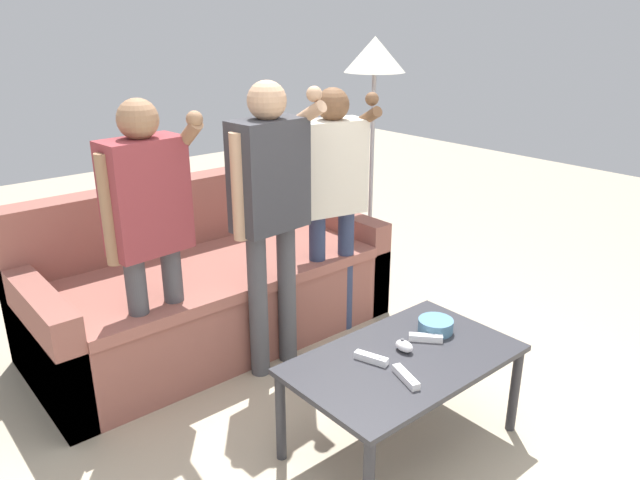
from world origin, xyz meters
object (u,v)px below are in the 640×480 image
(player_right, at_px, (332,185))
(player_left, at_px, (148,219))
(couch, at_px, (208,287))
(snack_bowl, at_px, (436,326))
(game_remote_wand_spare, at_px, (371,358))
(game_remote_nunchuk, at_px, (404,346))
(player_center, at_px, (270,197))
(coffee_table, at_px, (404,367))
(floor_lamp, at_px, (374,70))
(game_remote_wand_near, at_px, (426,338))
(game_remote_wand_far, at_px, (406,377))

(player_right, bearing_deg, player_left, 177.00)
(couch, height_order, player_left, player_left)
(player_right, bearing_deg, snack_bowl, -100.94)
(game_remote_wand_spare, bearing_deg, snack_bowl, -0.84)
(game_remote_nunchuk, height_order, player_center, player_center)
(coffee_table, height_order, snack_bowl, snack_bowl)
(coffee_table, distance_m, player_left, 1.33)
(couch, xyz_separation_m, player_right, (0.58, -0.45, 0.61))
(floor_lamp, height_order, player_center, floor_lamp)
(player_left, bearing_deg, game_remote_wand_near, -51.80)
(floor_lamp, relative_size, game_remote_wand_near, 12.60)
(couch, relative_size, player_left, 1.38)
(game_remote_nunchuk, xyz_separation_m, game_remote_wand_near, (0.14, -0.00, -0.01))
(couch, bearing_deg, game_remote_wand_spare, -90.29)
(player_left, relative_size, game_remote_wand_far, 8.94)
(player_right, bearing_deg, coffee_table, -114.71)
(snack_bowl, xyz_separation_m, player_center, (-0.32, 0.83, 0.49))
(game_remote_wand_near, bearing_deg, coffee_table, -169.93)
(player_center, bearing_deg, coffee_table, -86.95)
(snack_bowl, xyz_separation_m, game_remote_wand_far, (-0.40, -0.18, -0.01))
(game_remote_nunchuk, bearing_deg, player_left, 123.07)
(game_remote_wand_far, xyz_separation_m, game_remote_wand_spare, (-0.01, 0.19, 0.00))
(coffee_table, xyz_separation_m, game_remote_wand_spare, (-0.13, 0.07, 0.07))
(player_left, distance_m, game_remote_wand_near, 1.37)
(couch, xyz_separation_m, game_remote_nunchuk, (0.16, -1.41, 0.16))
(game_remote_wand_spare, bearing_deg, player_center, 83.98)
(game_remote_wand_near, distance_m, game_remote_wand_spare, 0.31)
(coffee_table, xyz_separation_m, player_left, (-0.62, 1.04, 0.54))
(game_remote_wand_far, distance_m, game_remote_wand_spare, 0.19)
(game_remote_nunchuk, distance_m, game_remote_wand_spare, 0.17)
(player_right, distance_m, game_remote_wand_spare, 1.19)
(couch, distance_m, game_remote_nunchuk, 1.43)
(player_left, xyz_separation_m, game_remote_wand_near, (0.80, -1.01, -0.47))
(coffee_table, relative_size, floor_lamp, 0.59)
(snack_bowl, bearing_deg, floor_lamp, 56.76)
(snack_bowl, height_order, game_remote_wand_near, snack_bowl)
(player_left, distance_m, game_remote_wand_spare, 1.19)
(game_remote_wand_near, height_order, game_remote_wand_spare, same)
(player_left, relative_size, player_right, 1.02)
(game_remote_wand_spare, bearing_deg, game_remote_wand_far, -88.13)
(couch, distance_m, floor_lamp, 1.72)
(couch, xyz_separation_m, game_remote_wand_far, (-0.00, -1.57, 0.16))
(floor_lamp, xyz_separation_m, player_right, (-0.66, -0.35, -0.58))
(couch, relative_size, player_right, 1.40)
(snack_bowl, bearing_deg, game_remote_nunchuk, -173.95)
(snack_bowl, relative_size, floor_lamp, 0.09)
(coffee_table, height_order, player_left, player_left)
(player_left, xyz_separation_m, player_center, (0.58, -0.16, 0.03))
(game_remote_wand_far, bearing_deg, floor_lamp, 49.66)
(floor_lamp, xyz_separation_m, player_center, (-1.16, -0.45, -0.53))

